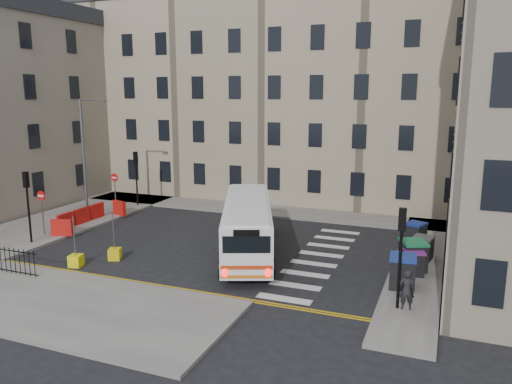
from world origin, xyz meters
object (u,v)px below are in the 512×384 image
Objects in this scene: bus at (247,224)px; pedestrian at (407,290)px; wheelie_bin_a at (402,271)px; wheelie_bin_b at (413,262)px; wheelie_bin_e at (415,233)px; wheelie_bin_d at (423,248)px; streetlamp at (84,157)px; bollard_chevron at (76,261)px; bollard_yellow at (115,254)px; wheelie_bin_c at (413,255)px.

bus is 9.85m from pedestrian.
bus reaches higher than wheelie_bin_a.
wheelie_bin_e is at bearing 79.22° from wheelie_bin_b.
wheelie_bin_d is at bearing -104.61° from pedestrian.
pedestrian reaches higher than wheelie_bin_d.
wheelie_bin_b is at bearing -8.59° from streetlamp.
bollard_chevron is (-15.63, -9.73, -0.48)m from wheelie_bin_e.
wheelie_bin_c is at bearing 14.31° from bollard_yellow.
wheelie_bin_a is 1.14× the size of wheelie_bin_d.
wheelie_bin_d is 2.10× the size of bollard_chevron.
bollard_chevron is (-15.96, -0.51, -0.66)m from pedestrian.
wheelie_bin_d is 2.66m from wheelie_bin_e.
streetlamp is at bearing 157.41° from wheelie_bin_b.
streetlamp is at bearing 138.01° from bollard_yellow.
wheelie_bin_a is 1.01× the size of wheelie_bin_e.
streetlamp reaches higher than wheelie_bin_d.
bus reaches higher than wheelie_bin_c.
bus is 8.39× the size of wheelie_bin_b.
bollard_yellow is (-14.42, -1.26, -0.57)m from wheelie_bin_a.
bus is 9.62m from wheelie_bin_e.
wheelie_bin_e is at bearing 113.52° from wheelie_bin_d.
streetlamp is 23.41m from pedestrian.
bus is 7.46× the size of wheelie_bin_e.
wheelie_bin_e is (8.37, 4.66, -0.87)m from bus.
pedestrian reaches higher than wheelie_bin_c.
bollard_yellow is at bearing 53.81° from bollard_chevron.
wheelie_bin_a is 14.48m from bollard_yellow.
bus is 8.71m from wheelie_bin_b.
bus is at bearing 34.94° from bollard_chevron.
wheelie_bin_b is at bearing -101.95° from pedestrian.
bus is 8.40× the size of wheelie_bin_d.
wheelie_bin_a reaches higher than bollard_chevron.
wheelie_bin_e is 16.61m from bollard_yellow.
bollard_chevron is (5.96, -8.00, -4.04)m from streetlamp.
bus is 17.63× the size of bollard_yellow.
wheelie_bin_c reaches higher than bollard_yellow.
wheelie_bin_a is 2.49m from wheelie_bin_c.
wheelie_bin_d is 16.02m from bollard_yellow.
bollard_chevron is (-7.26, -5.07, -1.35)m from bus.
streetlamp is 22.23m from wheelie_bin_c.
wheelie_bin_a is 1.88m from wheelie_bin_b.
wheelie_bin_b is (8.66, -0.37, -0.90)m from bus.
bus is at bearing -155.65° from wheelie_bin_d.
bollard_yellow is at bearing -128.13° from wheelie_bin_e.
wheelie_bin_b is at bearing -85.13° from wheelie_bin_d.
bus is (13.22, -2.93, -2.69)m from streetlamp.
wheelie_bin_c is (-0.08, 0.64, 0.13)m from wheelie_bin_b.
wheelie_bin_d is 6.62m from pedestrian.
pedestrian reaches higher than bollard_chevron.
pedestrian is (0.39, -2.34, 0.09)m from wheelie_bin_a.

